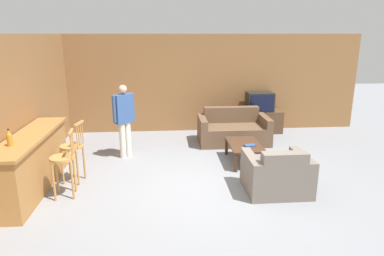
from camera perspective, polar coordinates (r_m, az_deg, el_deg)
ground_plane at (r=6.11m, az=1.88°, el=-9.83°), size 24.00×24.00×0.00m
wall_back at (r=9.31m, az=-0.67°, el=7.42°), size 9.40×0.08×2.60m
wall_left at (r=7.43m, az=-25.07°, el=3.87°), size 0.08×8.71×2.60m
bar_counter at (r=6.42m, az=-25.04°, el=-5.24°), size 0.55×2.46×0.99m
bar_chair_near at (r=5.94m, az=-20.59°, el=-5.39°), size 0.45×0.45×1.12m
bar_chair_mid at (r=6.47m, az=-19.24°, el=-3.57°), size 0.47×0.47×1.12m
couch_far at (r=8.48m, az=6.87°, el=-0.43°), size 1.70×0.95×0.83m
armchair_near at (r=6.00m, az=13.98°, el=-7.63°), size 1.05×0.90×0.81m
coffee_table at (r=7.19m, az=8.75°, el=-3.01°), size 0.64×1.09×0.41m
tv_unit at (r=9.47m, az=11.03°, el=1.09°), size 1.21×0.54×0.60m
tv at (r=9.35m, az=11.21°, el=4.34°), size 0.69×0.49×0.50m
bottle at (r=5.77m, az=-28.14°, el=-1.51°), size 0.08×0.08×0.27m
book_on_table at (r=7.03m, az=9.63°, el=-2.89°), size 0.24×0.16×0.03m
person_by_window at (r=7.41m, az=-11.24°, el=1.80°), size 0.43×0.39×1.58m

